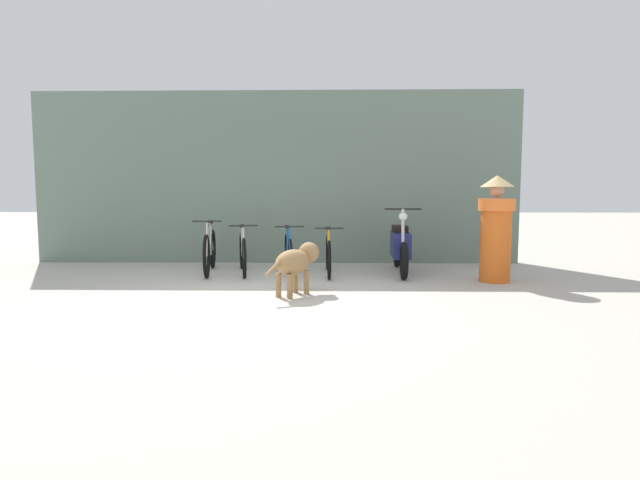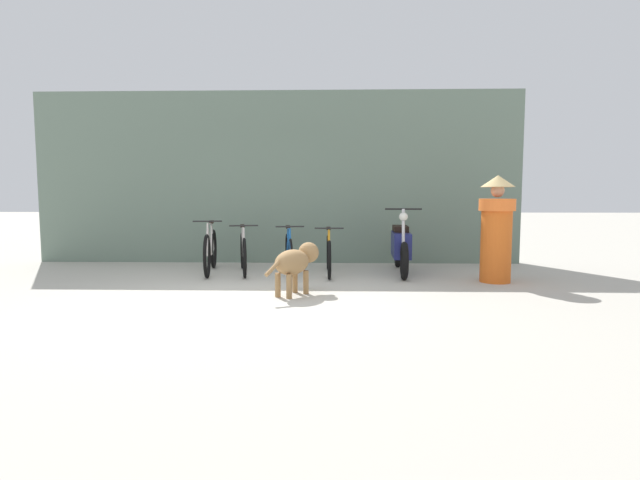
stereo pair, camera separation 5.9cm
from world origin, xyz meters
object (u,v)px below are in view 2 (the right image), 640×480
Objects in this scene: bicycle_3 at (329,255)px; bicycle_2 at (289,253)px; bicycle_1 at (243,253)px; stray_dog at (296,261)px; bicycle_0 at (210,251)px; person_in_robes at (496,227)px; motorcycle at (401,247)px.

bicycle_2 is at bearing -101.65° from bicycle_3.
bicycle_1 is 1.68× the size of stray_dog.
bicycle_0 is 2.38m from stray_dog.
bicycle_1 reaches higher than bicycle_3.
bicycle_0 is 1.09× the size of person_in_robes.
bicycle_2 is at bearing 40.70° from stray_dog.
motorcycle reaches higher than bicycle_2.
bicycle_2 is at bearing -85.83° from motorcycle.
bicycle_1 is at bearing 62.49° from stray_dog.
motorcycle is at bearing 82.44° from bicycle_2.
bicycle_0 is 1.32m from bicycle_2.
stray_dog is at bearing -38.48° from motorcycle.
bicycle_2 is 1.61× the size of stray_dog.
motorcycle is (1.21, 0.16, 0.12)m from bicycle_3.
bicycle_2 is 1.89m from motorcycle.
bicycle_2 is 0.68m from bicycle_3.
bicycle_3 is 1.23m from motorcycle.
person_in_robes is (4.53, -0.74, 0.46)m from bicycle_0.
bicycle_0 is 0.56m from bicycle_1.
bicycle_3 is at bearing 78.94° from bicycle_0.
person_in_robes is at bearing -38.48° from stray_dog.
motorcycle reaches higher than bicycle_0.
motorcycle is at bearing -9.23° from stray_dog.
bicycle_3 is 1.64× the size of stray_dog.
person_in_robes reaches higher than stray_dog.
motorcycle is at bearing 82.74° from bicycle_0.
bicycle_1 is at bearing 82.24° from bicycle_0.
bicycle_2 is at bearing 82.61° from bicycle_0.
person_in_robes is at bearing 61.70° from motorcycle.
bicycle_1 is 1.02× the size of bicycle_3.
bicycle_1 is 1.45m from bicycle_3.
person_in_robes is (2.53, -0.65, 0.50)m from bicycle_3.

